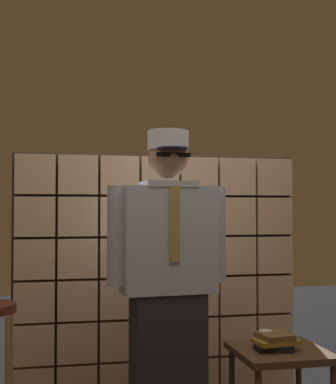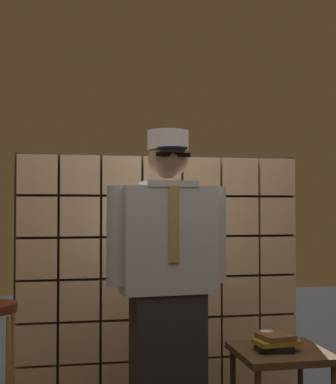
{
  "view_description": "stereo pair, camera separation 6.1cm",
  "coord_description": "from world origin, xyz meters",
  "views": [
    {
      "loc": [
        -0.74,
        -2.65,
        1.31
      ],
      "look_at": [
        -0.09,
        0.4,
        1.41
      ],
      "focal_mm": 51.38,
      "sensor_mm": 36.0,
      "label": 1
    },
    {
      "loc": [
        -0.68,
        -2.66,
        1.31
      ],
      "look_at": [
        -0.09,
        0.4,
        1.41
      ],
      "focal_mm": 51.38,
      "sensor_mm": 36.0,
      "label": 2
    }
  ],
  "objects": [
    {
      "name": "coffee_mug",
      "position": [
        0.51,
        0.43,
        0.55
      ],
      "size": [
        0.13,
        0.08,
        0.09
      ],
      "color": "silver",
      "rests_on": "side_table"
    },
    {
      "name": "book_stack",
      "position": [
        0.53,
        0.35,
        0.54
      ],
      "size": [
        0.27,
        0.21,
        0.09
      ],
      "color": "black",
      "rests_on": "side_table"
    },
    {
      "name": "glass_block_wall",
      "position": [
        0.0,
        1.13,
        0.84
      ],
      "size": [
        2.0,
        0.1,
        1.72
      ],
      "color": "#E0B78C",
      "rests_on": "ground"
    },
    {
      "name": "side_table",
      "position": [
        0.57,
        0.37,
        0.43
      ],
      "size": [
        0.52,
        0.52,
        0.5
      ],
      "color": "#513823",
      "rests_on": "ground"
    },
    {
      "name": "standing_person",
      "position": [
        -0.1,
        0.38,
        0.92
      ],
      "size": [
        0.7,
        0.32,
        1.76
      ],
      "rotation": [
        0.0,
        0.0,
        0.09
      ],
      "color": "#28282D",
      "rests_on": "ground"
    }
  ]
}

